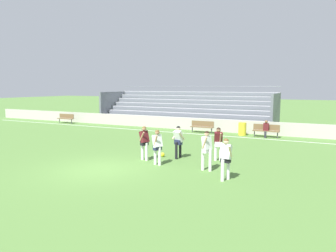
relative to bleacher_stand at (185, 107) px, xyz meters
The scene contains 16 objects.
ground_plane 16.86m from the bleacher_stand, 79.06° to the right, with size 160.00×160.00×0.00m, color #517A38.
field_line_sideline 6.45m from the bleacher_stand, 59.41° to the right, with size 44.00×0.12×0.01m, color white.
sideline_wall 4.83m from the bleacher_stand, 47.39° to the right, with size 48.00×0.16×0.99m, color #BCB7AD.
bleacher_stand is the anchor object (origin of this frame).
bench_centre_sideline 9.43m from the bleacher_stand, 29.07° to the right, with size 1.80×0.40×0.90m.
bench_far_left 11.55m from the bleacher_stand, 156.65° to the right, with size 1.80×0.40×0.90m.
bench_near_wall_gap 5.80m from the bleacher_stand, 52.90° to the right, with size 1.80×0.40×0.90m.
trash_bin 7.95m from the bleacher_stand, 34.31° to the right, with size 0.56×0.56×0.94m, color yellow.
spectator_seated 9.48m from the bleacher_stand, 29.69° to the right, with size 0.36×0.42×1.21m.
player_white_dropping_back 14.20m from the bleacher_stand, 67.90° to the right, with size 0.60×0.54×1.62m.
player_dark_wide_left 14.80m from the bleacher_stand, 74.16° to the right, with size 0.48×0.59×1.66m.
player_white_overlapping 16.43m from the bleacher_stand, 63.41° to the right, with size 0.46×0.60×1.71m.
player_dark_deep_cover 14.64m from the bleacher_stand, 60.31° to the right, with size 0.47×0.56×1.61m.
player_white_trailing_run 17.77m from the bleacher_stand, 61.64° to the right, with size 0.48×0.53×1.62m.
player_white_wide_right 15.59m from the bleacher_stand, 71.17° to the right, with size 0.48×0.58×1.62m.
soccer_ball 14.01m from the bleacher_stand, 71.24° to the right, with size 0.22×0.22×0.22m, color yellow.
Camera 1 is at (8.36, -10.32, 3.55)m, focal length 33.00 mm.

